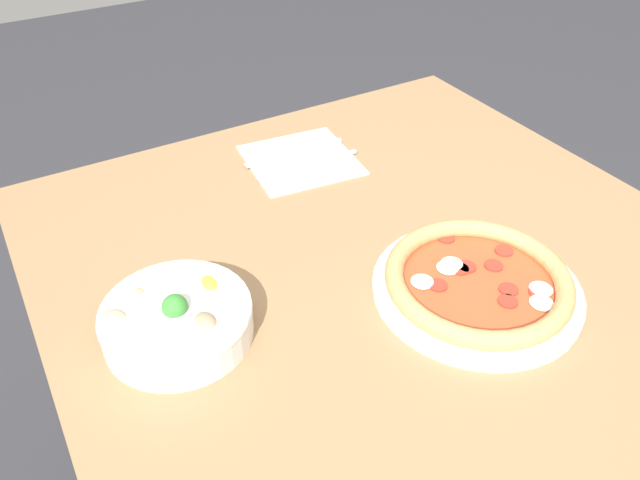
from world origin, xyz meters
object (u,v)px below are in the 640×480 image
at_px(pizza, 477,283).
at_px(fork, 309,165).
at_px(bowl, 177,319).
at_px(knife, 299,151).

bearing_deg(pizza, fork, 5.08).
relative_size(bowl, knife, 0.97).
bearing_deg(fork, bowl, 39.39).
xyz_separation_m(fork, knife, (0.05, -0.01, -0.00)).
bearing_deg(pizza, bowl, 70.92).
xyz_separation_m(bowl, knife, (0.32, -0.35, -0.02)).
relative_size(bowl, fork, 0.96).
height_order(bowl, fork, bowl).
bearing_deg(bowl, knife, -47.35).
height_order(pizza, fork, pizza).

